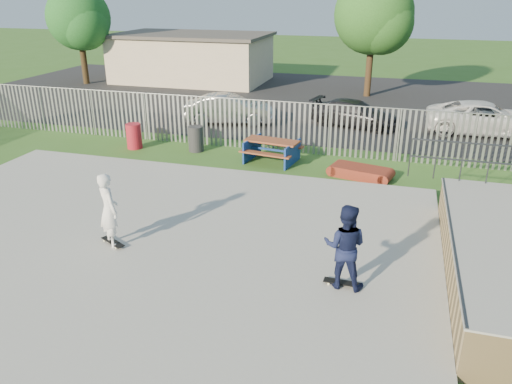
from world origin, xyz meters
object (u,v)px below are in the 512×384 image
(skater_navy, at_px, (345,246))
(funbox, at_px, (360,172))
(picnic_table, at_px, (272,151))
(tree_left, at_px, (78,18))
(trash_bin_red, at_px, (134,136))
(car_white, at_px, (486,118))
(skater_white, at_px, (109,210))
(trash_bin_grey, at_px, (196,139))
(tree_mid, at_px, (374,14))
(car_silver, at_px, (229,109))
(car_dark, at_px, (355,114))

(skater_navy, bearing_deg, funbox, -85.60)
(picnic_table, bearing_deg, tree_left, 151.43)
(picnic_table, distance_m, funbox, 3.46)
(trash_bin_red, xyz_separation_m, skater_navy, (9.43, -8.04, 0.58))
(trash_bin_red, distance_m, tree_left, 16.50)
(picnic_table, bearing_deg, car_white, 46.37)
(funbox, bearing_deg, skater_white, -114.45)
(picnic_table, relative_size, trash_bin_red, 2.17)
(car_white, xyz_separation_m, tree_left, (-24.36, 5.98, 3.51))
(car_white, bearing_deg, trash_bin_grey, 115.44)
(trash_bin_red, bearing_deg, tree_left, 130.47)
(funbox, height_order, trash_bin_grey, trash_bin_grey)
(picnic_table, distance_m, trash_bin_red, 5.79)
(funbox, relative_size, tree_mid, 0.29)
(picnic_table, relative_size, car_white, 0.44)
(car_silver, height_order, tree_mid, tree_mid)
(trash_bin_grey, distance_m, tree_mid, 14.74)
(trash_bin_grey, height_order, car_silver, car_silver)
(car_dark, height_order, skater_white, skater_white)
(tree_mid, relative_size, skater_white, 3.68)
(tree_mid, distance_m, skater_navy, 21.68)
(tree_left, xyz_separation_m, skater_white, (14.14, -20.02, -3.14))
(car_silver, xyz_separation_m, car_dark, (5.80, 1.16, -0.09))
(picnic_table, bearing_deg, skater_white, -96.53)
(car_white, bearing_deg, picnic_table, 125.81)
(picnic_table, xyz_separation_m, funbox, (3.36, -0.79, -0.24))
(trash_bin_red, xyz_separation_m, car_white, (13.92, 6.25, 0.22))
(skater_white, bearing_deg, car_white, -88.06)
(car_white, bearing_deg, funbox, 144.10)
(funbox, relative_size, tree_left, 0.32)
(tree_mid, bearing_deg, car_dark, -90.02)
(car_dark, distance_m, skater_navy, 14.06)
(tree_mid, bearing_deg, car_silver, -124.28)
(picnic_table, height_order, car_silver, car_silver)
(picnic_table, xyz_separation_m, skater_navy, (3.64, -7.98, 0.66))
(trash_bin_red, xyz_separation_m, trash_bin_grey, (2.55, 0.35, -0.00))
(tree_mid, xyz_separation_m, skater_white, (-4.52, -21.10, -3.56))
(funbox, xyz_separation_m, skater_white, (-5.45, -6.94, 0.91))
(car_silver, bearing_deg, tree_mid, -48.99)
(trash_bin_grey, bearing_deg, trash_bin_red, -172.21)
(funbox, xyz_separation_m, tree_mid, (-0.93, 14.16, 4.47))
(car_white, relative_size, tree_mid, 0.73)
(funbox, bearing_deg, car_white, 69.77)
(skater_white, bearing_deg, tree_left, -16.77)
(car_white, bearing_deg, car_silver, 95.19)
(car_white, relative_size, tree_left, 0.80)
(trash_bin_red, height_order, car_silver, car_silver)
(car_silver, bearing_deg, trash_bin_grey, 166.96)
(trash_bin_grey, bearing_deg, car_dark, 44.71)
(picnic_table, relative_size, trash_bin_grey, 2.18)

